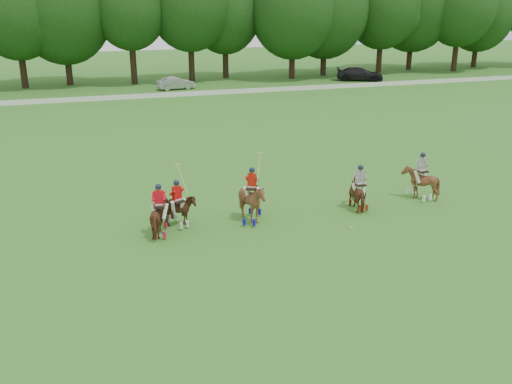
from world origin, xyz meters
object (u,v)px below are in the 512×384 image
object	(u,v)px
car_mid	(176,83)
polo_red_c	(252,202)
car_right	(360,74)
polo_stripe_b	(420,182)
polo_red_a	(160,217)
polo_stripe_a	(359,194)
polo_ball	(352,228)
polo_red_b	(178,210)

from	to	relation	value
car_mid	polo_red_c	distance (m)	38.34
car_right	polo_red_c	world-z (taller)	polo_red_c
car_right	polo_stripe_b	size ratio (longest dim) A/B	2.32
polo_stripe_b	car_mid	bearing A→B (deg)	97.83
car_mid	polo_red_a	size ratio (longest dim) A/B	1.78
polo_red_c	polo_stripe_a	distance (m)	5.22
polo_red_a	polo_ball	size ratio (longest dim) A/B	24.65
polo_ball	polo_red_b	bearing A→B (deg)	159.82
polo_red_b	polo_red_c	xyz separation A→B (m)	(3.21, -0.46, 0.19)
car_mid	polo_stripe_a	size ratio (longest dim) A/B	1.86
polo_stripe_a	polo_stripe_b	size ratio (longest dim) A/B	0.91
polo_red_a	polo_ball	xyz separation A→B (m)	(7.88, -1.88, -0.75)
car_right	polo_stripe_b	world-z (taller)	polo_stripe_b
polo_stripe_a	polo_stripe_b	bearing A→B (deg)	6.12
polo_red_a	polo_red_c	distance (m)	4.08
car_mid	polo_stripe_b	bearing A→B (deg)	179.66
car_right	polo_red_b	size ratio (longest dim) A/B	2.06
car_mid	car_right	xyz separation A→B (m)	(21.67, 0.00, 0.13)
polo_red_a	polo_stripe_b	world-z (taller)	polo_stripe_b
polo_red_c	polo_stripe_b	world-z (taller)	polo_red_c
car_mid	polo_stripe_a	bearing A→B (deg)	174.36
polo_red_c	car_right	bearing A→B (deg)	56.57
polo_red_c	polo_stripe_a	world-z (taller)	polo_red_c
car_right	polo_stripe_a	world-z (taller)	polo_stripe_a
car_mid	polo_red_a	xyz separation A→B (m)	(-7.60, -38.41, 0.14)
polo_ball	car_right	bearing A→B (deg)	62.03
car_right	polo_ball	bearing A→B (deg)	176.59
polo_stripe_a	polo_red_a	bearing A→B (deg)	-178.67
car_mid	car_right	bearing A→B (deg)	-98.16
polo_red_a	polo_red_b	size ratio (longest dim) A/B	0.84
car_mid	polo_red_c	size ratio (longest dim) A/B	1.31
car_right	polo_red_a	bearing A→B (deg)	167.24
polo_red_a	car_right	bearing A→B (deg)	52.69
polo_stripe_b	polo_stripe_a	bearing A→B (deg)	-173.88
polo_red_a	car_mid	bearing A→B (deg)	78.81
polo_red_a	polo_stripe_a	size ratio (longest dim) A/B	1.04
polo_red_a	polo_red_b	xyz separation A→B (m)	(0.86, 0.70, -0.07)
polo_red_b	polo_stripe_b	xyz separation A→B (m)	(11.94, -0.11, 0.12)
polo_stripe_b	polo_ball	bearing A→B (deg)	-153.30
car_right	polo_stripe_b	xyz separation A→B (m)	(-16.48, -37.82, 0.06)
polo_ball	polo_stripe_b	bearing A→B (deg)	26.70
car_right	polo_red_a	world-z (taller)	polo_red_a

